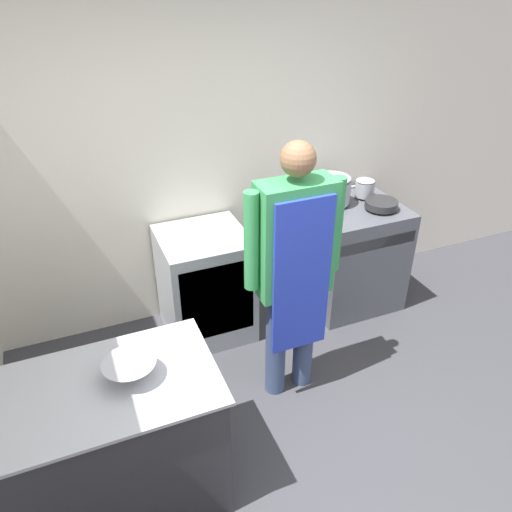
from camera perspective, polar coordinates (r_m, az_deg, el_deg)
ground_plane at (r=3.21m, az=7.01°, el=-26.86°), size 14.00×14.00×0.00m
wall_back at (r=3.96m, az=-7.11°, el=10.70°), size 8.00×0.05×2.70m
prep_counter at (r=2.98m, az=-16.45°, el=-20.23°), size 1.21×0.70×0.88m
stove at (r=4.46m, az=10.80°, el=0.20°), size 0.77×0.72×0.95m
fridge_unit at (r=4.03m, az=-5.79°, el=-3.26°), size 0.67×0.65×0.90m
person_cook at (r=3.14m, az=4.36°, el=-0.73°), size 0.66×0.24×1.84m
mixing_bowl at (r=2.63m, az=-14.19°, el=-12.53°), size 0.27×0.27×0.11m
stock_pot at (r=4.20m, az=8.67°, el=7.66°), size 0.31×0.31×0.24m
saute_pan at (r=4.22m, az=14.13°, el=5.78°), size 0.27×0.27×0.06m
sauce_pot at (r=4.39m, az=12.33°, el=7.67°), size 0.16×0.16×0.15m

